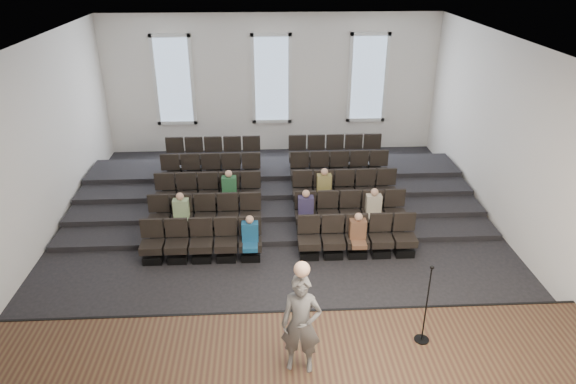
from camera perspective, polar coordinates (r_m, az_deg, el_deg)
The scene contains 13 objects.
ground at distance 13.44m, azimuth -1.00°, elevation -5.90°, with size 14.00×14.00×0.00m, color black.
ceiling at distance 11.63m, azimuth -1.19°, elevation 15.63°, with size 12.00×14.00×0.02m, color white.
wall_back at distance 19.02m, azimuth -1.83°, elevation 11.85°, with size 12.00×0.04×5.00m, color white.
wall_front at distance 6.35m, azimuth 1.26°, elevation -19.93°, with size 12.00×0.04×5.00m, color white.
wall_left at distance 13.55m, azimuth -27.48°, elevation 3.11°, with size 0.04×14.00×5.00m, color white.
wall_right at distance 13.87m, azimuth 24.69°, elevation 4.16°, with size 0.04×14.00×5.00m, color white.
stage_lip at distance 10.59m, azimuth -0.33°, elevation -14.20°, with size 11.80×0.06×0.52m, color black.
risers at distance 16.15m, azimuth -1.41°, elevation 0.59°, with size 11.80×4.80×0.60m.
seating_rows at distance 14.47m, azimuth -1.24°, elevation -0.40°, with size 6.80×4.70×1.67m.
windows at distance 18.91m, azimuth -1.84°, elevation 12.39°, with size 8.44×0.10×3.24m.
audience at distance 13.44m, azimuth 0.08°, elevation -1.84°, with size 5.45×2.64×1.10m.
speaker at distance 8.71m, azimuth 1.47°, elevation -14.48°, with size 0.67×0.44×1.84m, color #595754.
mic_stand at distance 9.81m, azimuth 14.93°, elevation -13.48°, with size 0.27×0.27×1.63m.
Camera 1 is at (-0.36, -11.45, 7.04)m, focal length 32.00 mm.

